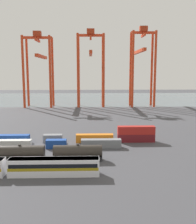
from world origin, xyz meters
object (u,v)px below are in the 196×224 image
shipping_container_9 (95,138)px  shipping_container_10 (136,138)px  shipping_container_3 (56,144)px  gantry_crane_central (91,61)px  shipping_container_7 (11,139)px  passenger_train (6,167)px  gantry_crane_east (142,59)px  gantry_crane_west (39,62)px

shipping_container_9 → shipping_container_10: 13.61m
shipping_container_3 → gantry_crane_central: bearing=83.8°
shipping_container_7 → shipping_container_9: 27.21m
passenger_train → shipping_container_9: passenger_train is taller
shipping_container_9 → shipping_container_10: size_ratio=1.00×
shipping_container_9 → gantry_crane_central: bearing=90.5°
passenger_train → gantry_crane_east: size_ratio=0.80×
shipping_container_7 → shipping_container_9: size_ratio=1.00×
shipping_container_9 → shipping_container_10: (13.61, 0.00, 0.00)m
shipping_container_3 → gantry_crane_east: bearing=66.0°
gantry_crane_east → shipping_container_9: bearing=-109.4°
shipping_container_7 → gantry_crane_east: size_ratio=0.24×
passenger_train → gantry_crane_central: size_ratio=0.83×
gantry_crane_central → gantry_crane_east: 33.67m
shipping_container_10 → gantry_crane_central: gantry_crane_central is taller
shipping_container_3 → gantry_crane_east: 113.19m
shipping_container_10 → gantry_crane_central: 98.10m
passenger_train → shipping_container_10: (33.59, 27.87, -0.84)m
shipping_container_7 → gantry_crane_central: (26.39, 92.79, 28.36)m
shipping_container_7 → shipping_container_10: (40.82, 0.00, 0.00)m
shipping_container_3 → gantry_crane_central: (10.85, 99.30, 28.36)m
passenger_train → shipping_container_10: size_ratio=3.39×
shipping_container_9 → gantry_crane_west: 102.60m
shipping_container_3 → gantry_crane_west: size_ratio=0.13×
shipping_container_3 → shipping_container_9: (11.68, 6.50, 0.00)m
shipping_container_9 → shipping_container_10: bearing=0.0°
passenger_train → shipping_container_10: bearing=39.7°
passenger_train → gantry_crane_west: (-14.49, 120.56, 26.52)m
shipping_container_10 → gantry_crane_east: gantry_crane_east is taller
shipping_container_3 → shipping_container_10: (25.28, 6.50, 0.00)m
shipping_container_10 → gantry_crane_central: (-14.44, 92.79, 28.36)m
shipping_container_9 → gantry_crane_central: size_ratio=0.25×
shipping_container_7 → gantry_crane_central: size_ratio=0.25×
passenger_train → gantry_crane_east: gantry_crane_east is taller
shipping_container_3 → gantry_crane_east: (44.49, 99.82, 29.45)m
gantry_crane_west → gantry_crane_central: bearing=0.2°
shipping_container_9 → gantry_crane_east: gantry_crane_east is taller
gantry_crane_central → shipping_container_10: bearing=-81.2°
shipping_container_10 → gantry_crane_west: (-48.08, 92.68, 27.36)m
passenger_train → shipping_container_10: 43.66m
shipping_container_3 → shipping_container_10: same height
passenger_train → shipping_container_7: (-7.23, 27.87, -0.84)m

